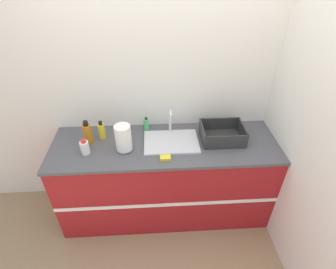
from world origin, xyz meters
TOP-DOWN VIEW (x-y plane):
  - ground_plane at (0.00, 0.00)m, footprint 12.00×12.00m
  - wall_back at (0.00, 0.66)m, footprint 4.42×0.06m
  - wall_right at (1.04, 0.32)m, footprint 0.06×2.63m
  - counter_cabinet at (0.00, 0.32)m, footprint 2.04×0.65m
  - sink at (0.05, 0.33)m, footprint 0.48×0.35m
  - paper_towel_roll at (-0.36, 0.25)m, footprint 0.14×0.14m
  - dish_rack at (0.52, 0.35)m, footprint 0.38×0.30m
  - bottle_amber at (-0.68, 0.37)m, footprint 0.08×0.08m
  - bottle_yellow at (-0.57, 0.44)m, footprint 0.06×0.06m
  - bottle_white_spray at (-0.69, 0.22)m, footprint 0.08×0.08m
  - soap_dispenser at (-0.17, 0.53)m, footprint 0.05×0.05m
  - sponge at (-0.01, 0.11)m, footprint 0.09×0.06m

SIDE VIEW (x-z plane):
  - ground_plane at x=0.00m, z-range 0.00..0.00m
  - counter_cabinet at x=0.00m, z-range 0.00..0.89m
  - sponge at x=-0.01m, z-range 0.89..0.91m
  - sink at x=0.05m, z-range 0.78..1.03m
  - dish_rack at x=0.52m, z-range 0.87..1.00m
  - bottle_white_spray at x=-0.69m, z-range 0.88..1.02m
  - soap_dispenser at x=-0.17m, z-range 0.88..1.03m
  - bottle_yellow at x=-0.57m, z-range 0.88..1.05m
  - bottle_amber at x=-0.68m, z-range 0.87..1.10m
  - paper_towel_roll at x=-0.36m, z-range 0.89..1.13m
  - wall_back at x=0.00m, z-range 0.00..2.60m
  - wall_right at x=1.04m, z-range 0.00..2.60m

